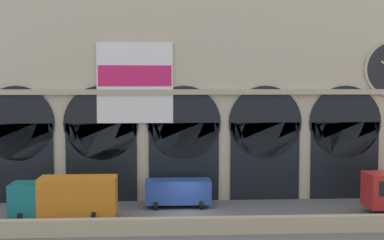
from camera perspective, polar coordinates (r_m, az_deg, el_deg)
name	(u,v)px	position (r m, az deg, el deg)	size (l,w,h in m)	color
ground_plane	(187,215)	(39.89, -0.59, -10.29)	(200.00, 200.00, 0.00)	slate
quay_parapet_wall	(190,226)	(34.93, -0.21, -11.44)	(90.00, 0.70, 1.09)	#BCAD8C
station_building	(183,80)	(45.80, -0.98, 4.38)	(42.53, 4.73, 20.94)	beige
box_truck_midwest	(66,197)	(39.24, -13.57, -8.09)	(7.50, 2.91, 3.12)	#19727A
van_center	(178,191)	(42.12, -1.53, -7.78)	(5.20, 2.48, 2.20)	#28479E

